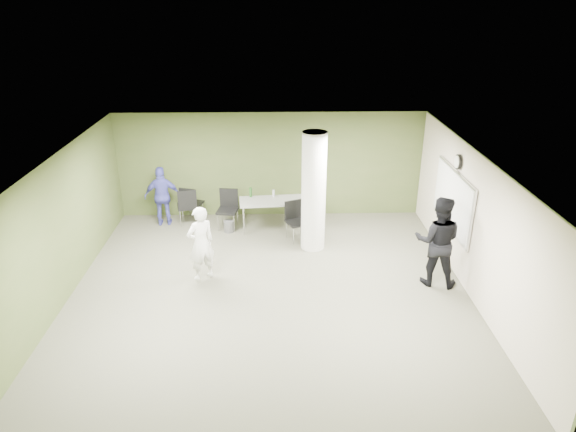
{
  "coord_description": "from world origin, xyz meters",
  "views": [
    {
      "loc": [
        0.15,
        -8.89,
        5.59
      ],
      "look_at": [
        0.39,
        1.0,
        1.25
      ],
      "focal_mm": 32.0,
      "sensor_mm": 36.0,
      "label": 1
    }
  ],
  "objects_px": {
    "folding_table": "(272,202)",
    "man_blue": "(163,196)",
    "man_black": "(438,241)",
    "woman_white": "(201,244)",
    "chair_back_left": "(187,204)"
  },
  "relations": [
    {
      "from": "woman_white",
      "to": "man_black",
      "type": "height_order",
      "value": "man_black"
    },
    {
      "from": "folding_table",
      "to": "man_blue",
      "type": "xyz_separation_m",
      "value": [
        -2.8,
        0.33,
        0.05
      ]
    },
    {
      "from": "man_blue",
      "to": "man_black",
      "type": "bearing_deg",
      "value": 147.19
    },
    {
      "from": "woman_white",
      "to": "man_black",
      "type": "xyz_separation_m",
      "value": [
        4.82,
        -0.29,
        0.14
      ]
    },
    {
      "from": "woman_white",
      "to": "man_blue",
      "type": "bearing_deg",
      "value": -98.05
    },
    {
      "from": "woman_white",
      "to": "man_blue",
      "type": "height_order",
      "value": "woman_white"
    },
    {
      "from": "folding_table",
      "to": "woman_white",
      "type": "bearing_deg",
      "value": -125.69
    },
    {
      "from": "folding_table",
      "to": "man_black",
      "type": "distance_m",
      "value": 4.35
    },
    {
      "from": "folding_table",
      "to": "man_blue",
      "type": "bearing_deg",
      "value": 168.16
    },
    {
      "from": "folding_table",
      "to": "woman_white",
      "type": "relative_size",
      "value": 1.04
    },
    {
      "from": "folding_table",
      "to": "man_black",
      "type": "bearing_deg",
      "value": -44.42
    },
    {
      "from": "folding_table",
      "to": "chair_back_left",
      "type": "height_order",
      "value": "folding_table"
    },
    {
      "from": "chair_back_left",
      "to": "man_blue",
      "type": "relative_size",
      "value": 0.64
    },
    {
      "from": "woman_white",
      "to": "man_black",
      "type": "bearing_deg",
      "value": 142.91
    },
    {
      "from": "man_blue",
      "to": "folding_table",
      "type": "bearing_deg",
      "value": 167.05
    }
  ]
}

